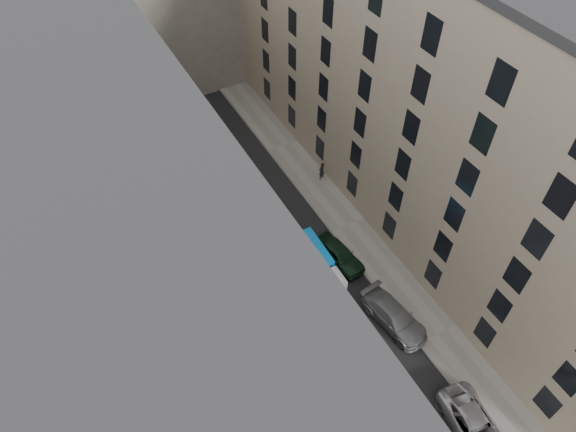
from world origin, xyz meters
TOP-DOWN VIEW (x-y plane):
  - ground at (0.00, 0.00)m, footprint 120.00×120.00m
  - road_surface at (0.00, 0.00)m, footprint 8.00×44.00m
  - sidewalk_left at (-5.50, 0.00)m, footprint 3.00×44.00m
  - sidewalk_right at (5.50, 0.00)m, footprint 3.00×44.00m
  - building_left at (-11.00, 0.00)m, footprint 8.00×44.00m
  - building_right at (11.00, 0.00)m, footprint 8.00×44.00m
  - tarp_truck at (0.59, -3.08)m, footprint 2.25×5.36m
  - car_left_1 at (-3.60, -11.40)m, footprint 1.66×4.13m
  - car_left_2 at (-2.80, -7.80)m, footprint 2.51×5.14m
  - car_left_3 at (-2.80, -2.20)m, footprint 2.14×4.84m
  - car_left_4 at (-2.80, 5.40)m, footprint 2.12×3.95m
  - car_left_5 at (-3.60, 9.00)m, footprint 2.16×4.46m
  - car_left_6 at (-3.35, 14.60)m, footprint 3.11×5.66m
  - car_right_0 at (3.21, -16.89)m, footprint 3.08×5.46m
  - car_right_1 at (3.47, -8.80)m, footprint 2.77×5.33m
  - car_right_2 at (3.03, -2.60)m, footprint 2.47×4.64m
  - tree_mid at (-4.62, -0.58)m, footprint 4.84×4.49m
  - tree_far at (-4.50, 18.91)m, footprint 6.02×5.85m
  - lamp_post at (-4.61, -5.36)m, footprint 0.36×0.36m
  - pedestrian at (6.40, 5.58)m, footprint 0.72×0.59m

SIDE VIEW (x-z plane):
  - ground at x=0.00m, z-range 0.00..0.00m
  - road_surface at x=0.00m, z-range 0.00..0.02m
  - sidewalk_left at x=-5.50m, z-range 0.00..0.15m
  - sidewalk_right at x=5.50m, z-range 0.00..0.15m
  - car_left_4 at x=-2.80m, z-range 0.00..1.28m
  - car_left_1 at x=-3.60m, z-range 0.00..1.34m
  - car_left_3 at x=-2.80m, z-range 0.00..1.38m
  - car_left_2 at x=-2.80m, z-range 0.00..1.41m
  - car_left_5 at x=-3.60m, z-range 0.00..1.41m
  - car_right_0 at x=3.21m, z-range 0.00..1.44m
  - car_right_1 at x=3.47m, z-range 0.00..1.48m
  - car_right_2 at x=3.03m, z-range 0.00..1.50m
  - car_left_6 at x=-3.35m, z-range 0.00..1.50m
  - pedestrian at x=6.40m, z-range 0.15..1.85m
  - tarp_truck at x=0.59m, z-range 0.13..2.59m
  - lamp_post at x=-4.61m, z-range 0.90..7.61m
  - tree_mid at x=-4.62m, z-range 1.36..8.82m
  - tree_far at x=-4.50m, z-range 1.94..12.32m
  - building_left at x=-11.00m, z-range 0.00..20.00m
  - building_right at x=11.00m, z-range 0.00..20.00m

